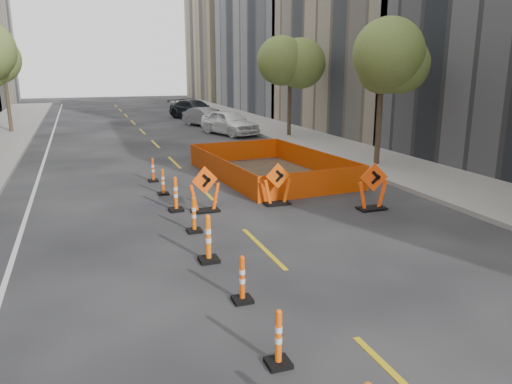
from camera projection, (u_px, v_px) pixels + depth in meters
name	position (u px, v px, depth m)	size (l,w,h in m)	color
ground_plane	(341.00, 324.00, 8.77)	(140.00, 140.00, 0.00)	black
sidewalk_right	(388.00, 164.00, 22.62)	(4.00, 90.00, 0.15)	gray
bld_right_c	(395.00, 27.00, 34.29)	(12.00, 16.00, 14.00)	gray
bld_right_d	(298.00, 7.00, 48.54)	(12.00, 18.00, 20.00)	gray
bld_right_e	(241.00, 38.00, 65.85)	(12.00, 14.00, 16.00)	tan
tree_l_d	(3.00, 64.00, 32.35)	(2.80, 2.80, 5.95)	#382B1E
tree_r_b	(382.00, 63.00, 21.34)	(2.80, 2.80, 5.95)	#382B1E
tree_r_c	(290.00, 64.00, 30.47)	(2.80, 2.80, 5.95)	#382B1E
channelizer_2	(279.00, 338.00, 7.44)	(0.36, 0.36, 0.92)	#FF580A
channelizer_3	(242.00, 279.00, 9.48)	(0.37, 0.37, 0.94)	#E94A09
channelizer_4	(208.00, 238.00, 11.42)	(0.45, 0.45, 1.13)	#FF690A
channelizer_5	(194.00, 215.00, 13.49)	(0.39, 0.39, 0.99)	#E75C09
channelizer_6	(176.00, 194.00, 15.44)	(0.43, 0.43, 1.09)	#FF5D0A
channelizer_7	(163.00, 182.00, 17.45)	(0.36, 0.36, 0.92)	#E85609
channelizer_8	(153.00, 170.00, 19.43)	(0.37, 0.37, 0.94)	#E54209
chevron_sign_left	(205.00, 189.00, 15.32)	(0.96, 0.58, 1.45)	#FB500A
chevron_sign_center	(277.00, 184.00, 16.12)	(0.93, 0.56, 1.39)	#E15009
chevron_sign_right	(373.00, 186.00, 15.54)	(1.00, 0.60, 1.50)	#E93F09
safety_fence	(269.00, 165.00, 20.44)	(4.37, 7.43, 0.93)	#E14A0B
parked_car_near	(229.00, 122.00, 32.63)	(1.92, 4.77, 1.63)	white
parked_car_mid	(206.00, 117.00, 37.18)	(1.45, 4.16, 1.37)	gray
parked_car_far	(195.00, 110.00, 42.27)	(2.21, 5.43, 1.58)	black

